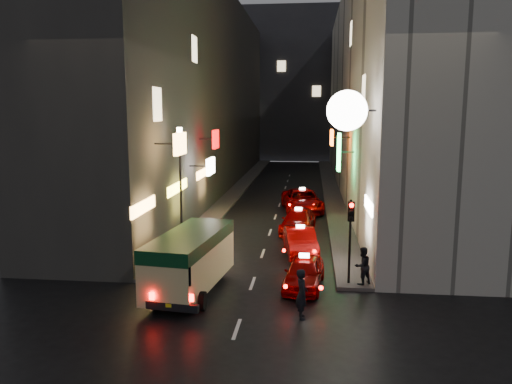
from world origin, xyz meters
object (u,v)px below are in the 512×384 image
(traffic_light, at_px, (351,224))
(pedestrian_crossing, at_px, (302,291))
(lamp_post, at_px, (181,180))
(taxi_near, at_px, (304,270))
(minibus, at_px, (191,255))

(traffic_light, bearing_deg, pedestrian_crossing, -119.38)
(lamp_post, bearing_deg, taxi_near, -36.58)
(minibus, distance_m, lamp_post, 6.44)
(traffic_light, xyz_separation_m, lamp_post, (-8.20, 4.53, 1.04))
(traffic_light, height_order, lamp_post, lamp_post)
(taxi_near, relative_size, traffic_light, 1.37)
(taxi_near, xyz_separation_m, traffic_light, (1.84, 0.19, 1.95))
(minibus, xyz_separation_m, taxi_near, (4.48, 1.04, -0.80))
(pedestrian_crossing, bearing_deg, traffic_light, -39.19)
(taxi_near, relative_size, lamp_post, 0.77)
(pedestrian_crossing, xyz_separation_m, traffic_light, (1.87, 3.33, 1.68))
(taxi_near, bearing_deg, minibus, -166.88)
(pedestrian_crossing, distance_m, traffic_light, 4.17)
(traffic_light, bearing_deg, minibus, -168.96)
(traffic_light, relative_size, lamp_post, 0.56)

